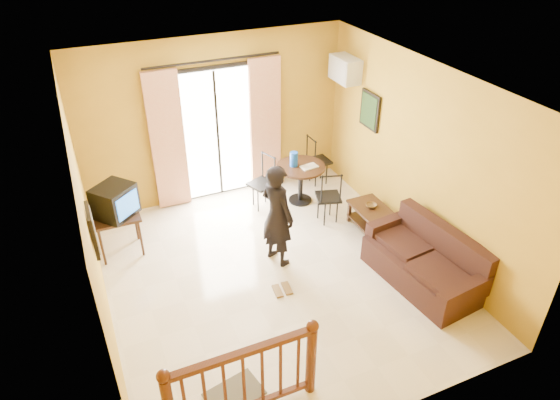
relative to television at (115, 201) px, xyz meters
name	(u,v)px	position (x,y,z in m)	size (l,w,h in m)	color
ground	(275,275)	(1.87, -1.43, -0.89)	(5.00, 5.00, 0.00)	beige
room_shell	(274,170)	(1.87, -1.43, 0.81)	(5.00, 5.00, 5.00)	white
balcony_door	(218,133)	(1.87, 1.00, 0.29)	(2.25, 0.14, 2.46)	black
tv_table	(116,220)	(-0.03, 0.00, -0.31)	(0.66, 0.55, 0.66)	black
television	(115,201)	(0.00, 0.00, 0.00)	(0.70, 0.69, 0.47)	black
picture_left	(93,230)	(-0.35, -1.63, 0.66)	(0.05, 0.42, 0.52)	black
dining_table	(301,173)	(3.06, 0.22, -0.35)	(0.83, 0.83, 0.69)	black
water_jug	(294,159)	(2.94, 0.27, -0.07)	(0.14, 0.14, 0.25)	#1348B7
serving_tray	(309,167)	(3.16, 0.12, -0.19)	(0.28, 0.18, 0.02)	beige
dining_chairs	(302,202)	(3.07, 0.16, -0.89)	(1.74, 1.63, 0.95)	black
air_conditioner	(345,69)	(3.96, 0.52, 1.26)	(0.31, 0.60, 0.40)	silver
botanical_print	(370,111)	(4.08, -0.13, 0.76)	(0.05, 0.50, 0.60)	black
coffee_table	(374,217)	(3.72, -1.07, -0.63)	(0.50, 0.90, 0.40)	black
bowl	(371,206)	(3.72, -0.97, -0.47)	(0.17, 0.17, 0.05)	brown
sofa	(426,263)	(3.72, -2.36, -0.58)	(0.99, 1.84, 0.84)	black
standing_person	(277,215)	(2.04, -1.11, -0.11)	(0.57, 0.38, 1.57)	black
stair_balustrade	(244,378)	(0.72, -3.33, -0.33)	(1.63, 0.13, 1.04)	#471E0F
doormat	(234,394)	(0.68, -3.06, -0.88)	(0.60, 0.40, 0.02)	#514E41
sandals	(282,290)	(1.83, -1.76, -0.88)	(0.27, 0.26, 0.03)	brown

